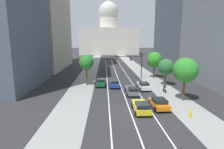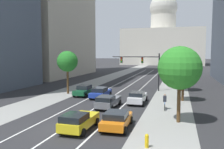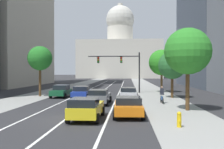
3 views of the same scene
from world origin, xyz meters
TOP-DOWN VIEW (x-y plane):
  - ground_plane at (0.00, 40.00)m, footprint 400.00×400.00m
  - sidewalk_left at (-8.00, 35.00)m, footprint 4.92×130.00m
  - sidewalk_right at (8.00, 35.00)m, footprint 4.92×130.00m
  - lane_stripe_left at (-2.77, 25.00)m, footprint 0.16×90.00m
  - lane_stripe_center at (0.00, 25.00)m, footprint 0.16×90.00m
  - lane_stripe_right at (2.77, 25.00)m, footprint 0.16×90.00m
  - capitol_building at (0.00, 115.09)m, footprint 40.93×29.70m
  - car_blue at (-1.39, 13.61)m, footprint 2.02×4.80m
  - car_yellow at (1.38, 0.07)m, footprint 2.10×4.35m
  - car_gray at (1.38, 8.10)m, footprint 2.07×4.74m
  - car_orange at (4.16, 1.45)m, footprint 2.24×4.30m
  - car_green at (-4.16, 14.44)m, footprint 2.10×4.13m
  - car_white at (4.16, 11.43)m, footprint 2.01×4.62m
  - traffic_signal_mast at (3.28, 21.69)m, footprint 7.88×0.39m
  - fire_hydrant at (7.07, -1.86)m, footprint 0.26×0.35m
  - cyclist at (7.56, 9.19)m, footprint 0.37×1.70m
  - street_tree_far_right at (9.50, 14.55)m, footprint 3.38×3.38m
  - street_tree_mid_right at (9.02, 4.59)m, footprint 3.83×3.83m
  - street_tree_near_right at (9.31, 22.83)m, footprint 3.95×3.95m
  - street_tree_near_left at (-7.16, 15.30)m, footprint 3.12×3.12m

SIDE VIEW (x-z plane):
  - ground_plane at x=0.00m, z-range 0.00..0.00m
  - sidewalk_left at x=-8.00m, z-range 0.00..0.01m
  - sidewalk_right at x=8.00m, z-range 0.00..0.01m
  - lane_stripe_left at x=-2.77m, z-range 0.01..0.02m
  - lane_stripe_center at x=0.00m, z-range 0.01..0.02m
  - lane_stripe_right at x=2.77m, z-range 0.01..0.02m
  - fire_hydrant at x=7.07m, z-range 0.01..0.92m
  - car_orange at x=4.16m, z-range 0.04..1.45m
  - car_blue at x=-1.39m, z-range 0.03..1.49m
  - car_white at x=4.16m, z-range 0.04..1.49m
  - car_gray at x=1.38m, z-range 0.03..1.52m
  - car_yellow at x=1.38m, z-range 0.03..1.53m
  - car_green at x=-4.16m, z-range 0.02..1.55m
  - cyclist at x=7.56m, z-range -0.01..1.71m
  - street_tree_far_right at x=9.50m, z-range 1.12..6.79m
  - traffic_signal_mast at x=3.28m, z-range 1.30..7.40m
  - street_tree_near_right at x=9.31m, z-range 1.31..7.90m
  - street_tree_mid_right at x=9.02m, z-range 1.46..8.23m
  - street_tree_near_left at x=-7.16m, z-range 1.64..8.12m
  - capitol_building at x=0.00m, z-range -7.02..31.74m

